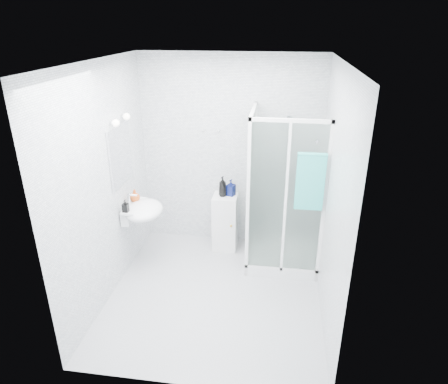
% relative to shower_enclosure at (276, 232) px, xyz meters
% --- Properties ---
extents(room, '(2.40, 2.60, 2.60)m').
position_rel_shower_enclosure_xyz_m(room, '(-0.67, -0.77, 0.85)').
color(room, silver).
rests_on(room, ground).
extents(shower_enclosure, '(0.90, 0.95, 2.00)m').
position_rel_shower_enclosure_xyz_m(shower_enclosure, '(0.00, 0.00, 0.00)').
color(shower_enclosure, silver).
rests_on(shower_enclosure, ground).
extents(wall_basin, '(0.46, 0.56, 0.35)m').
position_rel_shower_enclosure_xyz_m(wall_basin, '(-1.66, -0.32, 0.35)').
color(wall_basin, silver).
rests_on(wall_basin, ground).
extents(mirror, '(0.02, 0.60, 0.70)m').
position_rel_shower_enclosure_xyz_m(mirror, '(-1.85, -0.32, 1.05)').
color(mirror, white).
rests_on(mirror, room).
extents(vanity_lights, '(0.10, 0.40, 0.08)m').
position_rel_shower_enclosure_xyz_m(vanity_lights, '(-1.80, -0.32, 1.47)').
color(vanity_lights, silver).
rests_on(vanity_lights, room).
extents(wall_hooks, '(0.23, 0.06, 0.03)m').
position_rel_shower_enclosure_xyz_m(wall_hooks, '(-0.92, 0.49, 1.17)').
color(wall_hooks, silver).
rests_on(wall_hooks, room).
extents(storage_cabinet, '(0.33, 0.35, 0.79)m').
position_rel_shower_enclosure_xyz_m(storage_cabinet, '(-0.71, 0.28, -0.05)').
color(storage_cabinet, silver).
rests_on(storage_cabinet, ground).
extents(hand_towel, '(0.31, 0.05, 0.67)m').
position_rel_shower_enclosure_xyz_m(hand_towel, '(0.33, -0.40, 0.89)').
color(hand_towel, teal).
rests_on(hand_towel, shower_enclosure).
extents(shampoo_bottle_a, '(0.13, 0.13, 0.28)m').
position_rel_shower_enclosure_xyz_m(shampoo_bottle_a, '(-0.74, 0.28, 0.48)').
color(shampoo_bottle_a, black).
rests_on(shampoo_bottle_a, storage_cabinet).
extents(shampoo_bottle_b, '(0.13, 0.13, 0.22)m').
position_rel_shower_enclosure_xyz_m(shampoo_bottle_b, '(-0.63, 0.32, 0.45)').
color(shampoo_bottle_b, '#0C1448').
rests_on(shampoo_bottle_b, storage_cabinet).
extents(soap_dispenser_orange, '(0.16, 0.16, 0.16)m').
position_rel_shower_enclosure_xyz_m(soap_dispenser_orange, '(-1.77, -0.21, 0.49)').
color(soap_dispenser_orange, '#B64715').
rests_on(soap_dispenser_orange, wall_basin).
extents(soap_dispenser_black, '(0.07, 0.07, 0.15)m').
position_rel_shower_enclosure_xyz_m(soap_dispenser_black, '(-1.78, -0.51, 0.49)').
color(soap_dispenser_black, black).
rests_on(soap_dispenser_black, wall_basin).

